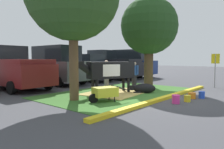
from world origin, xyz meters
TOP-DOWN VIEW (x-y plane):
  - ground_plane at (0.00, 0.00)m, footprint 80.00×80.00m
  - grass_island at (0.00, 2.03)m, footprint 7.77×4.63m
  - curb_yellow at (0.00, -0.44)m, footprint 8.97×0.24m
  - hay_bedding at (-0.17, 2.11)m, footprint 3.45×2.75m
  - shade_tree_right at (2.71, 2.04)m, footprint 3.31×3.31m
  - cow_holstein at (-0.46, 2.35)m, footprint 3.02×1.54m
  - calf_lying at (0.64, 1.07)m, footprint 1.04×1.24m
  - person_handler at (1.56, 2.26)m, footprint 0.34×0.53m
  - person_visitor_near at (0.58, 3.46)m, footprint 0.52×0.34m
  - wheelbarrow at (-2.15, 1.09)m, footprint 1.60×0.96m
  - parking_sign at (5.06, -0.99)m, footprint 0.12×0.44m
  - bucket_pink at (-0.60, -1.14)m, footprint 0.31×0.31m
  - bucket_yellow at (0.00, -1.35)m, footprint 0.27×0.27m
  - bucket_orange at (0.79, -1.24)m, footprint 0.33×0.33m
  - bucket_blue at (1.14, -1.53)m, footprint 0.28×0.28m
  - pickup_truck_maroon at (-2.80, 7.45)m, footprint 2.34×5.45m
  - suv_black at (0.09, 7.51)m, footprint 2.22×4.65m
  - sedan_silver at (2.77, 7.40)m, footprint 2.12×4.45m
  - pickup_truck_black at (5.36, 7.46)m, footprint 2.34×5.45m
  - suv_dark_grey at (8.02, 7.13)m, footprint 2.22×4.65m

SIDE VIEW (x-z plane):
  - ground_plane at x=0.00m, z-range 0.00..0.00m
  - grass_island at x=0.00m, z-range 0.00..0.02m
  - hay_bedding at x=-0.17m, z-range 0.01..0.04m
  - curb_yellow at x=0.00m, z-range 0.00..0.12m
  - bucket_orange at x=0.79m, z-range 0.01..0.26m
  - bucket_yellow at x=0.00m, z-range 0.01..0.27m
  - bucket_blue at x=1.14m, z-range 0.01..0.30m
  - bucket_pink at x=-0.60m, z-range 0.01..0.34m
  - calf_lying at x=0.64m, z-range 0.00..0.48m
  - wheelbarrow at x=-2.15m, z-range 0.07..0.70m
  - person_handler at x=1.56m, z-range 0.05..1.57m
  - person_visitor_near at x=0.58m, z-range 0.06..1.66m
  - sedan_silver at x=2.77m, z-range -0.03..1.99m
  - pickup_truck_maroon at x=-2.80m, z-range -0.10..2.32m
  - pickup_truck_black at x=5.36m, z-range -0.10..2.32m
  - cow_holstein at x=-0.46m, z-range 0.33..1.91m
  - suv_black at x=0.09m, z-range 0.01..2.53m
  - suv_dark_grey at x=8.02m, z-range 0.01..2.53m
  - parking_sign at x=5.06m, z-range 0.41..2.37m
  - shade_tree_right at x=2.71m, z-range 0.93..6.18m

